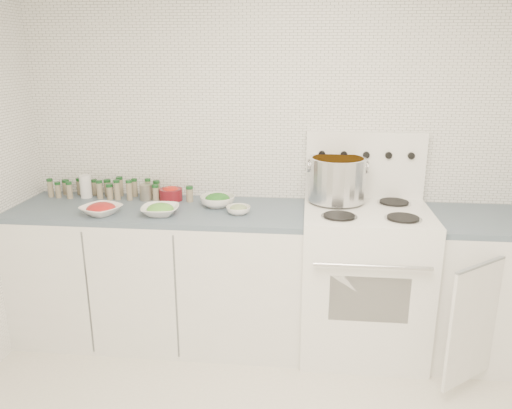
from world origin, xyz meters
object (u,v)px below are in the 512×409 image
(bowl_snowpea, at_px, (160,210))
(stock_pot, at_px, (337,177))
(stove, at_px, (363,275))
(bowl_tomato, at_px, (101,209))

(bowl_snowpea, bearing_deg, stock_pot, 14.54)
(stove, xyz_separation_m, bowl_tomato, (-1.61, -0.16, 0.44))
(bowl_tomato, bearing_deg, stock_pot, 12.10)
(stock_pot, relative_size, bowl_snowpea, 1.55)
(stove, bearing_deg, bowl_tomato, -174.15)
(stock_pot, distance_m, bowl_tomato, 1.47)
(stock_pot, xyz_separation_m, bowl_tomato, (-1.43, -0.31, -0.16))
(stove, height_order, bowl_snowpea, stove)
(bowl_tomato, bearing_deg, stove, 5.85)
(stock_pot, bearing_deg, bowl_snowpea, -165.46)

